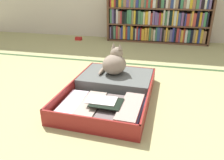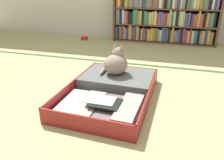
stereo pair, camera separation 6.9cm
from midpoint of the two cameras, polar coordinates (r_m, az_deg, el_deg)
ground_plane at (r=1.54m, az=-2.12°, el=-8.89°), size 10.00×10.00×0.00m
tatami_border at (r=2.51m, az=5.74°, el=4.30°), size 4.80×0.05×0.00m
bookshelf at (r=3.52m, az=14.05°, el=15.71°), size 1.56×0.24×0.78m
open_suitcase at (r=1.76m, az=1.33°, el=-2.50°), size 0.66×0.95×0.12m
black_cat at (r=1.87m, az=2.21°, el=4.51°), size 0.25×0.27×0.26m
small_red_pouch at (r=3.67m, az=-6.72°, el=10.88°), size 0.10×0.07×0.05m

